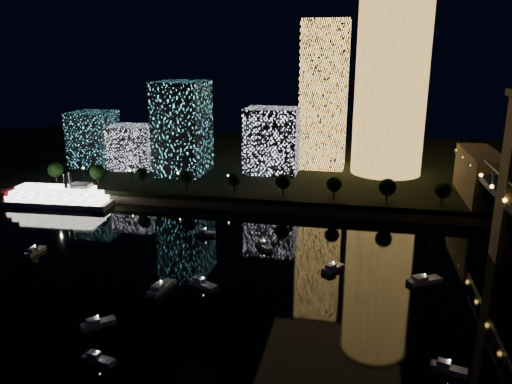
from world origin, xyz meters
TOP-DOWN VIEW (x-y plane):
  - ground at (0.00, 0.00)m, footprint 520.00×520.00m
  - far_bank at (0.00, 160.00)m, footprint 420.00×160.00m
  - seawall at (0.00, 82.00)m, footprint 420.00×6.00m
  - tower_cylindrical at (31.26, 135.68)m, footprint 34.00×34.00m
  - tower_rectangular at (0.96, 143.26)m, footprint 21.79×21.79m
  - midrise_blocks at (-63.75, 121.49)m, footprint 110.84×33.16m
  - riverboat at (-101.04, 70.86)m, footprint 47.46×12.16m
  - motorboats at (-4.28, 12.98)m, footprint 142.82×81.62m
  - esplanade_trees at (-30.93, 88.00)m, footprint 166.52×6.78m
  - street_lamps at (-34.00, 94.00)m, footprint 132.70×0.70m

SIDE VIEW (x-z plane):
  - ground at x=0.00m, z-range 0.00..0.00m
  - motorboats at x=-4.28m, z-range -0.58..2.20m
  - seawall at x=0.00m, z-range 0.00..3.00m
  - far_bank at x=0.00m, z-range 0.00..5.00m
  - riverboat at x=-101.04m, z-range -3.45..10.72m
  - street_lamps at x=-34.00m, z-range 6.20..11.85m
  - esplanade_trees at x=-30.93m, z-range 6.03..14.91m
  - midrise_blocks at x=-63.75m, z-range 0.52..42.60m
  - tower_rectangular at x=0.96m, z-range 5.00..74.33m
  - tower_cylindrical at x=31.26m, z-range 5.13..90.70m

